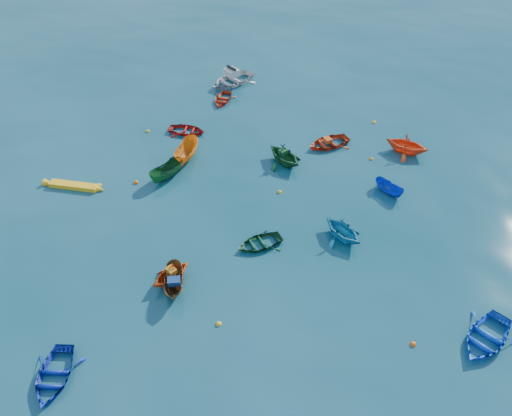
# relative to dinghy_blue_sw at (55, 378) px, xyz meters

# --- Properties ---
(ground) EXTENTS (160.00, 160.00, 0.00)m
(ground) POSITION_rel_dinghy_blue_sw_xyz_m (8.37, 7.77, 0.00)
(ground) COLOR #093F47
(ground) RESTS_ON ground
(dinghy_blue_sw) EXTENTS (2.58, 3.46, 0.69)m
(dinghy_blue_sw) POSITION_rel_dinghy_blue_sw_xyz_m (0.00, 0.00, 0.00)
(dinghy_blue_sw) COLOR #0D29AC
(dinghy_blue_sw) RESTS_ON ground
(sampan_brown_mid) EXTENTS (1.60, 3.01, 1.11)m
(sampan_brown_mid) POSITION_rel_dinghy_blue_sw_xyz_m (4.50, 6.03, 0.00)
(sampan_brown_mid) COLOR brown
(sampan_brown_mid) RESTS_ON ground
(dinghy_blue_se) EXTENTS (4.33, 4.50, 0.76)m
(dinghy_blue_se) POSITION_rel_dinghy_blue_sw_xyz_m (20.90, 4.21, 0.00)
(dinghy_blue_se) COLOR blue
(dinghy_blue_se) RESTS_ON ground
(dinghy_orange_w) EXTENTS (3.26, 3.31, 1.32)m
(dinghy_orange_w) POSITION_rel_dinghy_blue_sw_xyz_m (4.19, 6.53, 0.00)
(dinghy_orange_w) COLOR #EE5416
(dinghy_orange_w) RESTS_ON ground
(dinghy_green_e) EXTENTS (3.49, 3.19, 0.59)m
(dinghy_green_e) POSITION_rel_dinghy_blue_sw_xyz_m (8.87, 9.83, 0.00)
(dinghy_green_e) COLOR #0F4120
(dinghy_green_e) RESTS_ON ground
(dinghy_cyan_se) EXTENTS (3.78, 3.79, 1.51)m
(dinghy_cyan_se) POSITION_rel_dinghy_blue_sw_xyz_m (13.88, 10.98, 0.00)
(dinghy_cyan_se) COLOR teal
(dinghy_cyan_se) RESTS_ON ground
(dinghy_red_nw) EXTENTS (3.19, 2.46, 0.61)m
(dinghy_red_nw) POSITION_rel_dinghy_blue_sw_xyz_m (1.90, 21.82, 0.00)
(dinghy_red_nw) COLOR #A8110E
(dinghy_red_nw) RESTS_ON ground
(sampan_orange_n) EXTENTS (1.73, 3.55, 1.32)m
(sampan_orange_n) POSITION_rel_dinghy_blue_sw_xyz_m (2.67, 18.35, 0.00)
(sampan_orange_n) COLOR orange
(sampan_orange_n) RESTS_ON ground
(dinghy_green_n) EXTENTS (4.10, 4.11, 1.64)m
(dinghy_green_n) POSITION_rel_dinghy_blue_sw_xyz_m (9.86, 18.46, 0.00)
(dinghy_green_n) COLOR #124E24
(dinghy_green_n) RESTS_ON ground
(dinghy_red_ne) EXTENTS (4.15, 3.81, 0.70)m
(dinghy_red_ne) POSITION_rel_dinghy_blue_sw_xyz_m (13.15, 21.14, 0.00)
(dinghy_red_ne) COLOR #BD320F
(dinghy_red_ne) RESTS_ON ground
(sampan_blue_far) EXTENTS (2.25, 2.27, 0.90)m
(sampan_blue_far) POSITION_rel_dinghy_blue_sw_xyz_m (17.21, 15.76, 0.00)
(sampan_blue_far) COLOR #0E2FAF
(sampan_blue_far) RESTS_ON ground
(dinghy_red_far) EXTENTS (2.44, 3.09, 0.58)m
(dinghy_red_far) POSITION_rel_dinghy_blue_sw_xyz_m (3.99, 27.17, 0.00)
(dinghy_red_far) COLOR red
(dinghy_red_far) RESTS_ON ground
(dinghy_orange_far) EXTENTS (3.93, 3.70, 1.65)m
(dinghy_orange_far) POSITION_rel_dinghy_blue_sw_xyz_m (18.97, 20.75, 0.00)
(dinghy_orange_far) COLOR #F34A16
(dinghy_orange_far) RESTS_ON ground
(sampan_green_far) EXTENTS (2.63, 3.18, 1.18)m
(sampan_green_far) POSITION_rel_dinghy_blue_sw_xyz_m (1.72, 15.90, 0.00)
(sampan_green_far) COLOR #135524
(sampan_green_far) RESTS_ON ground
(kayak_yellow) EXTENTS (4.19, 0.94, 0.42)m
(kayak_yellow) POSITION_rel_dinghy_blue_sw_xyz_m (-4.47, 14.13, 0.00)
(kayak_yellow) COLOR yellow
(kayak_yellow) RESTS_ON ground
(motorboat_white) EXTENTS (5.39, 5.50, 1.53)m
(motorboat_white) POSITION_rel_dinghy_blue_sw_xyz_m (4.35, 30.53, 0.00)
(motorboat_white) COLOR silver
(motorboat_white) RESTS_ON ground
(tarp_blue_a) EXTENTS (0.77, 0.64, 0.33)m
(tarp_blue_a) POSITION_rel_dinghy_blue_sw_xyz_m (4.52, 5.89, 0.72)
(tarp_blue_a) COLOR navy
(tarp_blue_a) RESTS_ON sampan_brown_mid
(tarp_orange_a) EXTENTS (0.73, 0.71, 0.28)m
(tarp_orange_a) POSITION_rel_dinghy_blue_sw_xyz_m (4.22, 6.57, 0.80)
(tarp_orange_a) COLOR #B36C12
(tarp_orange_a) RESTS_ON dinghy_orange_w
(tarp_green_b) EXTENTS (0.76, 0.76, 0.30)m
(tarp_green_b) POSITION_rel_dinghy_blue_sw_xyz_m (9.79, 18.53, 0.97)
(tarp_green_b) COLOR #11451E
(tarp_green_b) RESTS_ON dinghy_green_n
(tarp_orange_b) EXTENTS (0.75, 0.80, 0.31)m
(tarp_orange_b) POSITION_rel_dinghy_blue_sw_xyz_m (13.06, 21.09, 0.51)
(tarp_orange_b) COLOR #DB4D16
(tarp_orange_b) RESTS_ON dinghy_red_ne
(buoy_ye_a) EXTENTS (0.31, 0.31, 0.31)m
(buoy_ye_a) POSITION_rel_dinghy_blue_sw_xyz_m (7.30, 3.84, 0.00)
(buoy_ye_a) COLOR yellow
(buoy_ye_a) RESTS_ON ground
(buoy_or_b) EXTENTS (0.31, 0.31, 0.31)m
(buoy_or_b) POSITION_rel_dinghy_blue_sw_xyz_m (17.26, 3.60, 0.00)
(buoy_or_b) COLOR #F1520D
(buoy_or_b) RESTS_ON ground
(buoy_ye_b) EXTENTS (0.37, 0.37, 0.37)m
(buoy_ye_b) POSITION_rel_dinghy_blue_sw_xyz_m (-2.83, 14.47, 0.00)
(buoy_ye_b) COLOR gold
(buoy_ye_b) RESTS_ON ground
(buoy_or_c) EXTENTS (0.36, 0.36, 0.36)m
(buoy_or_c) POSITION_rel_dinghy_blue_sw_xyz_m (-0.34, 15.06, 0.00)
(buoy_or_c) COLOR #E34B0C
(buoy_or_c) RESTS_ON ground
(buoy_ye_c) EXTENTS (0.32, 0.32, 0.32)m
(buoy_ye_c) POSITION_rel_dinghy_blue_sw_xyz_m (9.76, 15.02, 0.00)
(buoy_ye_c) COLOR gold
(buoy_ye_c) RESTS_ON ground
(buoy_or_d) EXTENTS (0.29, 0.29, 0.29)m
(buoy_or_d) POSITION_rel_dinghy_blue_sw_xyz_m (16.34, 19.57, 0.00)
(buoy_or_d) COLOR orange
(buoy_or_d) RESTS_ON ground
(buoy_ye_d) EXTENTS (0.33, 0.33, 0.33)m
(buoy_ye_d) POSITION_rel_dinghy_blue_sw_xyz_m (-1.28, 21.64, 0.00)
(buoy_ye_d) COLOR gold
(buoy_ye_d) RESTS_ON ground
(buoy_or_e) EXTENTS (0.37, 0.37, 0.37)m
(buoy_or_e) POSITION_rel_dinghy_blue_sw_xyz_m (10.07, 19.84, 0.00)
(buoy_or_e) COLOR #DE530C
(buoy_or_e) RESTS_ON ground
(buoy_ye_e) EXTENTS (0.34, 0.34, 0.34)m
(buoy_ye_e) POSITION_rel_dinghy_blue_sw_xyz_m (16.95, 24.83, 0.00)
(buoy_ye_e) COLOR yellow
(buoy_ye_e) RESTS_ON ground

